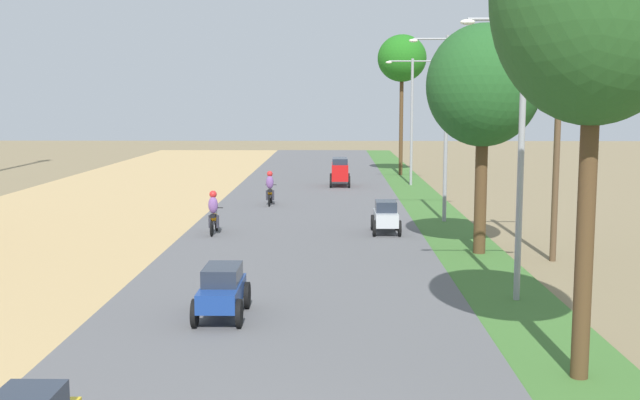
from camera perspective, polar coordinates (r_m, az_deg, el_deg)
median_tree_second at (r=25.79m, az=11.94°, el=8.18°), size 3.70×3.70×7.49m
median_tree_third at (r=52.91m, az=6.05°, el=10.27°), size 3.27×3.27×9.42m
streetlamp_near at (r=19.83m, az=14.62°, el=4.58°), size 3.16×0.20×7.13m
streetlamp_mid at (r=32.50m, az=9.28°, el=6.18°), size 3.16×0.20×7.67m
streetlamp_far at (r=46.47m, az=6.77°, el=6.42°), size 3.16×0.20×7.48m
utility_pole_near at (r=25.35m, az=17.13°, el=6.34°), size 1.80×0.20×9.18m
car_sedan_blue at (r=18.18m, az=-7.22°, el=-6.52°), size 1.10×2.26×1.19m
car_hatchback_silver at (r=29.45m, az=4.86°, el=-1.16°), size 1.04×2.00×1.23m
car_van_red at (r=45.56m, az=1.47°, el=2.21°), size 1.19×2.41×1.67m
motorbike_foreground_rider at (r=29.42m, az=-7.82°, el=-1.00°), size 0.54×1.80×1.66m
motorbike_ahead_second at (r=37.35m, az=-3.69°, el=0.81°), size 0.54×1.80×1.66m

